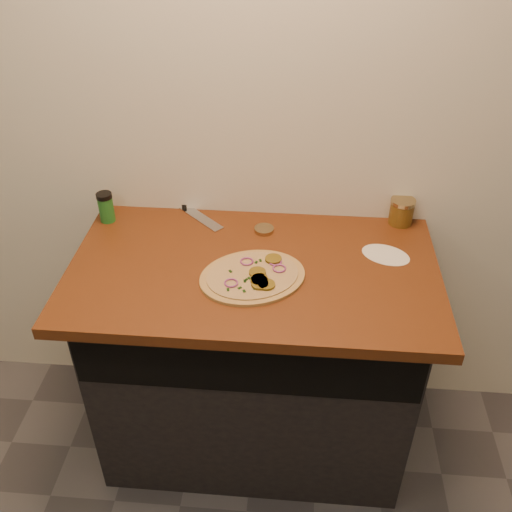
# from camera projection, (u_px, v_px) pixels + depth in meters

# --- Properties ---
(cabinet) EXTENTS (1.10, 0.60, 0.86)m
(cabinet) POSITION_uv_depth(u_px,v_px,m) (255.00, 360.00, 2.15)
(cabinet) COLOR black
(cabinet) RESTS_ON ground
(countertop) EXTENTS (1.20, 0.70, 0.04)m
(countertop) POSITION_uv_depth(u_px,v_px,m) (254.00, 270.00, 1.86)
(countertop) COLOR #612F12
(countertop) RESTS_ON cabinet
(pizza) EXTENTS (0.44, 0.44, 0.02)m
(pizza) POSITION_uv_depth(u_px,v_px,m) (254.00, 276.00, 1.79)
(pizza) COLOR tan
(pizza) RESTS_ON countertop
(chefs_knife) EXTENTS (0.25, 0.24, 0.02)m
(chefs_knife) POSITION_uv_depth(u_px,v_px,m) (188.00, 209.00, 2.12)
(chefs_knife) COLOR #B7BAC1
(chefs_knife) RESTS_ON countertop
(mason_jar_lid) EXTENTS (0.09, 0.09, 0.01)m
(mason_jar_lid) POSITION_uv_depth(u_px,v_px,m) (264.00, 230.00, 2.01)
(mason_jar_lid) COLOR #9E865B
(mason_jar_lid) RESTS_ON countertop
(salsa_jar) EXTENTS (0.09, 0.09, 0.10)m
(salsa_jar) POSITION_uv_depth(u_px,v_px,m) (402.00, 211.00, 2.03)
(salsa_jar) COLOR maroon
(salsa_jar) RESTS_ON countertop
(spice_shaker) EXTENTS (0.06, 0.06, 0.11)m
(spice_shaker) POSITION_uv_depth(u_px,v_px,m) (106.00, 207.00, 2.04)
(spice_shaker) COLOR #216A24
(spice_shaker) RESTS_ON countertop
(flour_spill) EXTENTS (0.21, 0.21, 0.00)m
(flour_spill) POSITION_uv_depth(u_px,v_px,m) (386.00, 255.00, 1.90)
(flour_spill) COLOR silver
(flour_spill) RESTS_ON countertop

